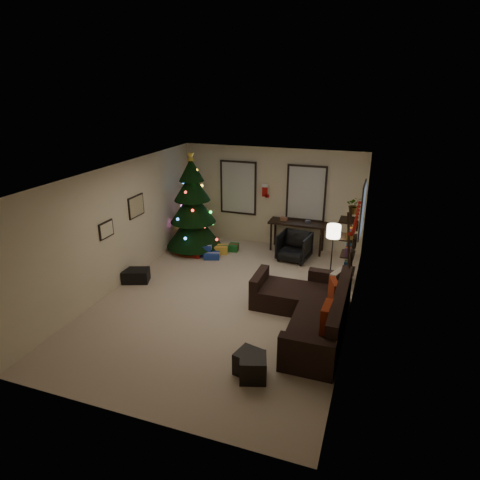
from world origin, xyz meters
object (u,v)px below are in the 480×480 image
Objects in this scene: christmas_tree at (193,210)px; sofa at (310,311)px; bookshelf at (349,249)px; desk at (297,225)px; desk_chair at (294,247)px.

sofa is (3.68, -2.72, -0.85)m from christmas_tree.
bookshelf is at bearing 76.72° from sofa.
sofa is at bearing -36.53° from christmas_tree.
sofa reaches higher than desk.
sofa is at bearing -103.28° from bookshelf.
sofa is 1.82× the size of desk.
desk is 2.22m from bookshelf.
desk_chair is 1.80m from bookshelf.
bookshelf is (0.46, 1.95, 0.57)m from sofa.
desk is 2.08× the size of desk_chair.
desk reaches higher than desk_chair.
desk_chair is (-0.96, 2.94, 0.08)m from sofa.
christmas_tree is 3.76× the size of desk_chair.
sofa is at bearing -64.31° from desk_chair.
desk is at bearing 132.26° from bookshelf.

